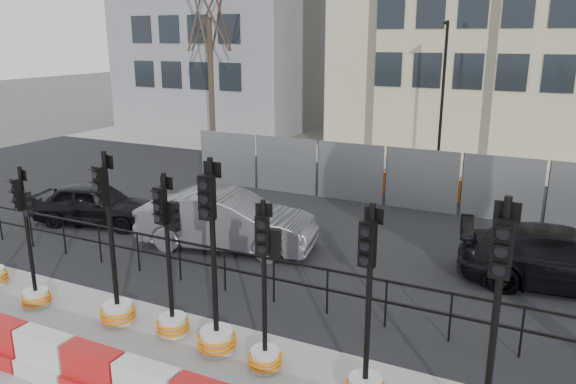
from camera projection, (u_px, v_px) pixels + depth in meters
The scene contains 17 objects.
ground at pixel (245, 328), 10.75m from camera, with size 120.00×120.00×0.00m, color #51514C.
road at pixel (364, 223), 16.79m from camera, with size 40.00×14.00×0.03m, color black.
sidewalk_far at pixel (430, 164), 24.57m from camera, with size 40.00×4.00×0.02m, color gray.
building_grey at pixel (227, 9), 33.84m from camera, with size 11.00×9.06×14.00m.
kerb_railing at pixel (274, 272), 11.60m from camera, with size 18.00×0.04×1.00m.
heras_fencing at pixel (377, 178), 19.16m from camera, with size 14.33×1.72×2.00m.
lamp_post_far at pixel (443, 92), 22.62m from camera, with size 0.12×0.56×6.00m.
tree_bare_far at pixel (208, 9), 27.05m from camera, with size 2.00×2.00×9.00m.
traffic_signal_b at pixel (33, 275), 11.43m from camera, with size 0.59×0.59×2.98m.
traffic_signal_c at pixel (115, 290), 10.76m from camera, with size 0.68×0.68×3.43m.
traffic_signal_d at pixel (171, 299), 10.32m from camera, with size 0.62×0.62×3.12m.
traffic_signal_e at pixel (215, 315), 9.75m from camera, with size 0.69×0.69×3.53m.
traffic_signal_f at pixel (265, 332), 9.24m from camera, with size 0.58×0.58×2.97m.
traffic_signal_g at pixel (366, 363), 8.46m from camera, with size 0.62×0.62×3.16m.
car_a at pixel (96, 204), 16.53m from camera, with size 3.95×2.31×1.26m, color black.
car_b at pixel (227, 220), 14.64m from camera, with size 4.86×2.47×1.53m, color #57575C.
car_c at pixel (566, 259), 12.34m from camera, with size 4.82×2.54×1.33m, color black.
Camera 1 is at (5.01, -8.29, 5.40)m, focal length 35.00 mm.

